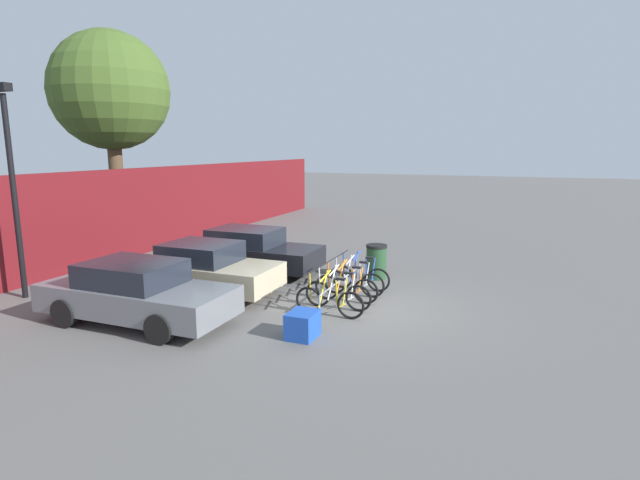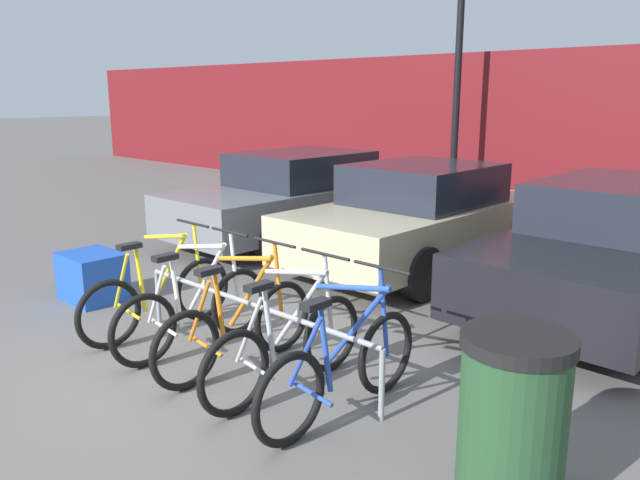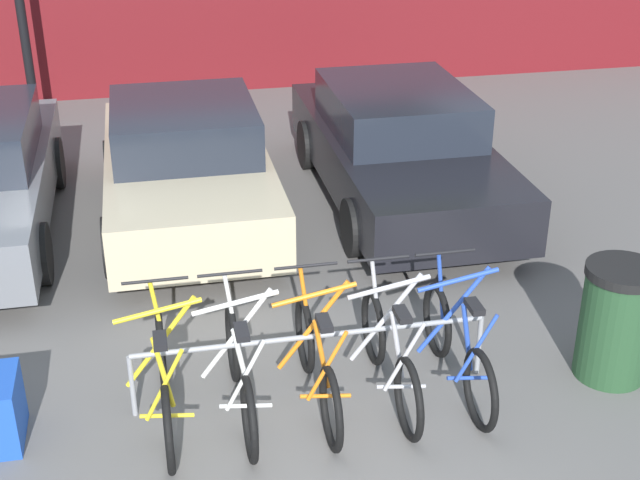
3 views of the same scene
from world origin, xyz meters
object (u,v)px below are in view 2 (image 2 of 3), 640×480
Objects in this scene: bicycle_silver at (287,346)px; car_beige at (419,217)px; trash_bin at (512,420)px; bicycle_white at (194,310)px; cargo_crate at (93,277)px; car_black at (619,246)px; car_grey at (298,196)px; bike_rack at (249,312)px; bicycle_blue at (342,368)px; bicycle_yellow at (158,296)px; lamp_post at (459,54)px; bicycle_orange at (237,327)px.

car_beige reaches higher than bicycle_silver.
bicycle_silver is at bearing 177.38° from trash_bin.
bicycle_white is 2.44× the size of cargo_crate.
car_black is at bearing 70.42° from bicycle_silver.
car_grey is 2.44m from car_beige.
bike_rack is at bearing 163.89° from bicycle_silver.
bicycle_blue is 1.36m from trash_bin.
bicycle_white is (0.59, 0.00, 0.00)m from bicycle_yellow.
trash_bin is (3.15, -0.09, 0.14)m from bicycle_white.
bicycle_white is 8.70m from lamp_post.
bike_rack is at bearing -115.82° from car_black.
cargo_crate is at bearing -88.84° from lamp_post.
car_grey reaches higher than bike_rack.
car_black is at bearing -41.77° from lamp_post.
car_black is 4.38× the size of trash_bin.
bicycle_yellow is (-1.19, -0.15, -0.10)m from bike_rack.
bicycle_blue is at bearing -0.90° from bicycle_yellow.
car_black is at bearing 100.63° from trash_bin.
trash_bin is 5.18m from cargo_crate.
car_beige is at bearing -63.96° from lamp_post.
car_black is 6.44× the size of cargo_crate.
bike_rack is 4.91m from car_grey.
bicycle_white reaches higher than trash_bin.
bike_rack is 0.73× the size of car_beige.
bicycle_white reaches higher than cargo_crate.
bike_rack is 0.66× the size of car_grey.
car_beige reaches higher than bicycle_yellow.
car_black is (2.41, 3.87, 0.31)m from bicycle_white.
car_black is (2.54, 0.10, 0.00)m from car_beige.
bicycle_yellow is at bearing -96.93° from car_beige.
bicycle_white is at bearing -166.18° from bike_rack.
lamp_post is at bearing 118.81° from bicycle_blue.
bike_rack is 8.70m from lamp_post.
bicycle_silver is at bearing -0.81° from cargo_crate.
bicycle_white is at bearing -56.50° from car_grey.
bicycle_yellow is at bearing -62.98° from car_grey.
cargo_crate is at bearing 177.28° from bicycle_yellow.
car_grey reaches higher than bicycle_orange.
car_grey reaches higher than cargo_crate.
bike_rack is at bearing 97.55° from bicycle_orange.
lamp_post is at bearing 111.77° from bicycle_orange.
bike_rack is 0.64m from bicycle_silver.
bicycle_blue is at bearing -2.57° from bicycle_silver.
bicycle_orange is 1.66× the size of trash_bin.
bicycle_yellow is 1.00× the size of bicycle_silver.
trash_bin is at bearing 0.41° from bicycle_orange.
bicycle_yellow is at bearing -78.69° from lamp_post.
bicycle_blue is at bearing -98.92° from car_black.
bicycle_blue is at bearing 176.27° from trash_bin.
trash_bin is at bearing -5.19° from bicycle_silver.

